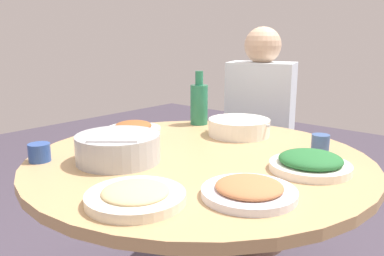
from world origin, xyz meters
The scene contains 12 objects.
round_dining_table centered at (0.00, 0.00, 0.59)m, with size 1.14×1.14×0.77m.
rice_bowl centered at (-0.16, -0.21, 0.82)m, with size 0.27×0.27×0.10m.
soup_bowl centered at (-0.07, 0.33, 0.80)m, with size 0.27×0.25×0.07m.
dish_greens centered at (0.34, 0.11, 0.80)m, with size 0.24×0.24×0.06m.
dish_tofu_braise centered at (0.32, -0.18, 0.79)m, with size 0.24×0.24×0.04m.
dish_noodles centered at (0.13, -0.39, 0.79)m, with size 0.25×0.25×0.04m.
dish_stirfry centered at (-0.43, 0.09, 0.79)m, with size 0.23×0.23×0.04m.
green_bottle centered at (-0.32, 0.38, 0.87)m, with size 0.08×0.08×0.24m.
tea_cup_near centered at (-0.35, -0.38, 0.80)m, with size 0.07×0.07×0.06m, color #2C4C99.
tea_cup_far centered at (0.29, 0.31, 0.81)m, with size 0.06×0.06×0.06m, color #3C5890.
stool_for_diner_left centered at (-0.28, 0.84, 0.23)m, with size 0.33×0.33×0.45m, color brown.
diner_left centered at (-0.28, 0.84, 0.77)m, with size 0.41×0.42×0.76m.
Camera 1 is at (0.82, -0.97, 1.17)m, focal length 37.08 mm.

